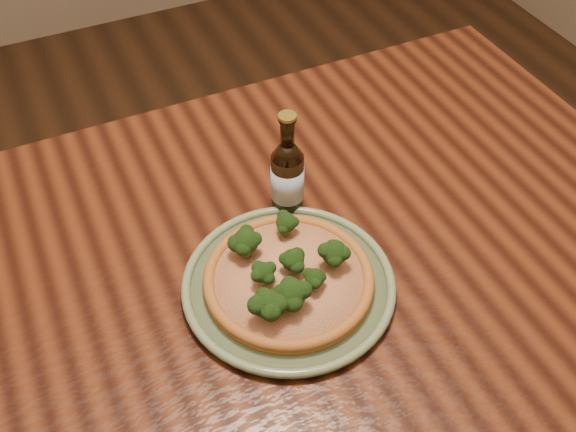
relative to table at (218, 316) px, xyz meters
name	(u,v)px	position (x,y,z in m)	size (l,w,h in m)	color
table	(218,316)	(0.00, 0.00, 0.00)	(1.60, 0.90, 0.75)	#481F0F
plate	(289,284)	(0.10, -0.06, 0.10)	(0.32, 0.32, 0.02)	#687B55
pizza	(288,277)	(0.10, -0.06, 0.12)	(0.26, 0.26, 0.07)	#A56125
beer_bottle	(287,176)	(0.17, 0.09, 0.17)	(0.05, 0.05, 0.20)	black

